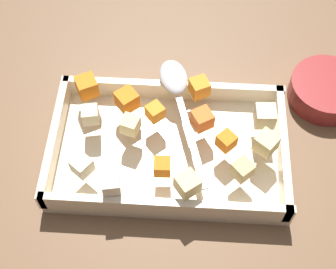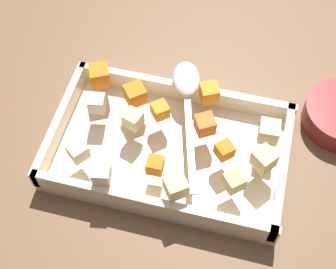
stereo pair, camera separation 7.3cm
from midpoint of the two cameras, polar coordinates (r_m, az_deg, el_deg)
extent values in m
plane|color=brown|center=(0.79, -2.39, -1.80)|extent=(4.00, 4.00, 0.00)
cube|color=beige|center=(0.77, -2.69, -2.30)|extent=(0.37, 0.23, 0.01)
cube|color=beige|center=(0.70, -3.50, -8.84)|extent=(0.37, 0.01, 0.04)
cube|color=beige|center=(0.81, -2.13, 5.15)|extent=(0.37, 0.01, 0.04)
cube|color=beige|center=(0.79, -15.86, -0.65)|extent=(0.01, 0.23, 0.04)
cube|color=beige|center=(0.76, 10.82, -2.00)|extent=(0.01, 0.23, 0.04)
cube|color=orange|center=(0.70, -3.67, -4.08)|extent=(0.03, 0.03, 0.02)
cube|color=orange|center=(0.75, -4.33, 2.47)|extent=(0.03, 0.03, 0.02)
cube|color=orange|center=(0.72, 4.11, -1.00)|extent=(0.03, 0.03, 0.02)
cube|color=orange|center=(0.77, 1.07, 5.43)|extent=(0.04, 0.04, 0.03)
cube|color=orange|center=(0.74, 1.29, 1.62)|extent=(0.04, 0.04, 0.03)
cube|color=orange|center=(0.76, -7.64, 3.89)|extent=(0.04, 0.04, 0.03)
cube|color=orange|center=(0.79, -12.25, 5.42)|extent=(0.04, 0.04, 0.03)
cube|color=#E0CC89|center=(0.74, -7.33, 0.89)|extent=(0.03, 0.03, 0.03)
cube|color=#E0CC89|center=(0.72, 8.80, -1.26)|extent=(0.04, 0.04, 0.03)
cube|color=beige|center=(0.72, -13.09, -3.87)|extent=(0.04, 0.04, 0.03)
cube|color=tan|center=(0.70, 5.91, -4.41)|extent=(0.04, 0.04, 0.03)
cube|color=#E0CC89|center=(0.68, -0.73, -6.16)|extent=(0.04, 0.04, 0.03)
cube|color=beige|center=(0.75, 8.75, 1.97)|extent=(0.03, 0.03, 0.03)
cube|color=beige|center=(0.76, -11.96, 2.12)|extent=(0.03, 0.03, 0.03)
cube|color=silver|center=(0.69, -9.80, -6.15)|extent=(0.03, 0.03, 0.03)
ellipsoid|color=silver|center=(0.79, -1.97, 6.67)|extent=(0.06, 0.08, 0.02)
cube|color=silver|center=(0.73, -0.07, -0.92)|extent=(0.06, 0.17, 0.01)
cylinder|color=maroon|center=(0.86, 16.00, 4.92)|extent=(0.13, 0.13, 0.04)
camera|label=1|loc=(0.04, -92.87, -4.57)|focal=51.25mm
camera|label=2|loc=(0.04, 87.13, 4.57)|focal=51.25mm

